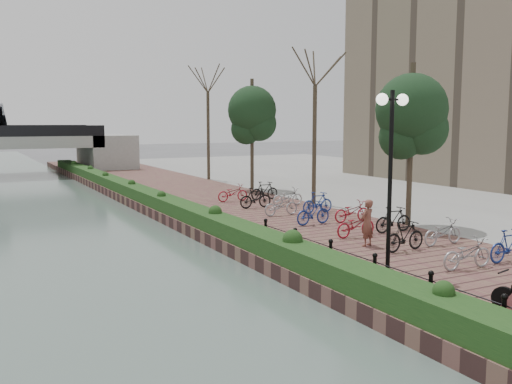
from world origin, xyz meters
TOP-DOWN VIEW (x-y plane):
  - ground at (0.00, 0.00)m, footprint 220.00×220.00m
  - promenade at (4.00, 17.50)m, footprint 8.00×75.00m
  - inland_pavement at (20.00, 17.50)m, footprint 24.00×75.00m
  - hedge at (0.60, 20.00)m, footprint 1.10×56.00m
  - chain_fence at (1.40, 2.00)m, footprint 0.10×14.10m
  - lamppost at (2.30, 3.54)m, footprint 1.02×0.32m
  - pedestrian at (4.00, 6.61)m, footprint 0.67×0.55m
  - bicycle_parking at (5.49, 10.73)m, footprint 2.40×17.32m
  - street_trees at (8.00, 12.68)m, footprint 3.20×37.12m

SIDE VIEW (x-z plane):
  - ground at x=0.00m, z-range 0.00..0.00m
  - promenade at x=4.00m, z-range 0.00..0.50m
  - inland_pavement at x=20.00m, z-range 0.00..0.50m
  - hedge at x=0.60m, z-range 0.50..1.10m
  - chain_fence at x=1.40m, z-range 0.50..1.20m
  - bicycle_parking at x=5.49m, z-range 0.47..1.47m
  - pedestrian at x=4.00m, z-range 0.50..2.09m
  - street_trees at x=8.00m, z-range 0.29..7.09m
  - lamppost at x=2.30m, z-range 1.60..6.62m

